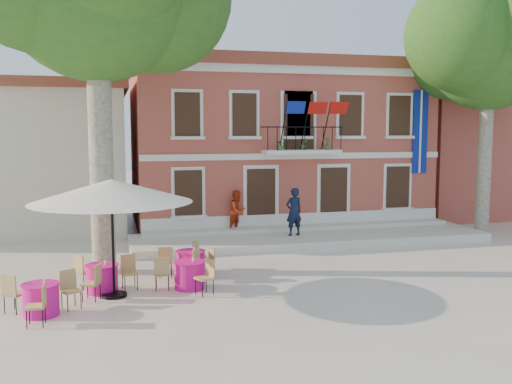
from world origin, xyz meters
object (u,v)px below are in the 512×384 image
object	(u,v)px
patio_umbrella	(111,191)
pedestrian_orange	(238,211)
plane_tree_east	(490,45)
cafe_table_3	(191,262)
cafe_table_2	(41,298)
cafe_table_0	(102,277)
cafe_table_1	(190,273)
pedestrian_navy	(294,212)

from	to	relation	value
patio_umbrella	pedestrian_orange	xyz separation A→B (m)	(4.93, 7.06, -1.67)
plane_tree_east	cafe_table_3	world-z (taller)	plane_tree_east
patio_umbrella	cafe_table_2	size ratio (longest dim) A/B	2.25
cafe_table_0	cafe_table_3	bearing A→B (deg)	24.17
pedestrian_orange	cafe_table_0	world-z (taller)	pedestrian_orange
cafe_table_2	cafe_table_1	bearing A→B (deg)	20.69
plane_tree_east	patio_umbrella	distance (m)	16.83
pedestrian_orange	cafe_table_3	xyz separation A→B (m)	(-2.67, -5.44, -0.71)
patio_umbrella	cafe_table_1	world-z (taller)	patio_umbrella
cafe_table_0	pedestrian_navy	bearing A→B (deg)	35.73
plane_tree_east	cafe_table_2	world-z (taller)	plane_tree_east
patio_umbrella	cafe_table_2	distance (m)	3.14
patio_umbrella	pedestrian_navy	world-z (taller)	patio_umbrella
cafe_table_0	pedestrian_orange	bearing A→B (deg)	51.50
patio_umbrella	cafe_table_3	bearing A→B (deg)	35.70
pedestrian_orange	cafe_table_3	world-z (taller)	pedestrian_orange
pedestrian_orange	cafe_table_0	size ratio (longest dim) A/B	0.91
cafe_table_3	cafe_table_1	bearing A→B (deg)	-99.19
cafe_table_2	cafe_table_0	bearing A→B (deg)	49.49
pedestrian_orange	cafe_table_3	bearing A→B (deg)	-150.25
cafe_table_1	patio_umbrella	bearing A→B (deg)	-172.71
cafe_table_1	pedestrian_navy	bearing A→B (deg)	48.11
patio_umbrella	cafe_table_0	xyz separation A→B (m)	(-0.31, 0.47, -2.38)
cafe_table_1	cafe_table_2	size ratio (longest dim) A/B	0.99
cafe_table_1	cafe_table_2	bearing A→B (deg)	-159.31
patio_umbrella	pedestrian_orange	bearing A→B (deg)	55.07
patio_umbrella	pedestrian_orange	distance (m)	8.78
patio_umbrella	cafe_table_0	size ratio (longest dim) A/B	2.27
pedestrian_orange	cafe_table_2	xyz separation A→B (m)	(-6.63, -8.22, -0.71)
patio_umbrella	cafe_table_0	bearing A→B (deg)	123.41
plane_tree_east	cafe_table_2	xyz separation A→B (m)	(-16.82, -6.58, -7.39)
pedestrian_navy	cafe_table_1	xyz separation A→B (m)	(-4.81, -5.36, -0.80)
cafe_table_2	patio_umbrella	bearing A→B (deg)	34.15
pedestrian_orange	cafe_table_1	xyz separation A→B (m)	(-2.89, -6.80, -0.71)
plane_tree_east	cafe_table_0	distance (m)	17.82
pedestrian_navy	plane_tree_east	bearing A→B (deg)	167.61
cafe_table_0	cafe_table_3	distance (m)	2.82
cafe_table_1	cafe_table_3	size ratio (longest dim) A/B	1.00
plane_tree_east	cafe_table_0	xyz separation A→B (m)	(-15.43, -4.96, -7.39)
pedestrian_orange	pedestrian_navy	bearing A→B (deg)	-71.09
pedestrian_navy	patio_umbrella	bearing A→B (deg)	28.34
plane_tree_east	pedestrian_navy	world-z (taller)	plane_tree_east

